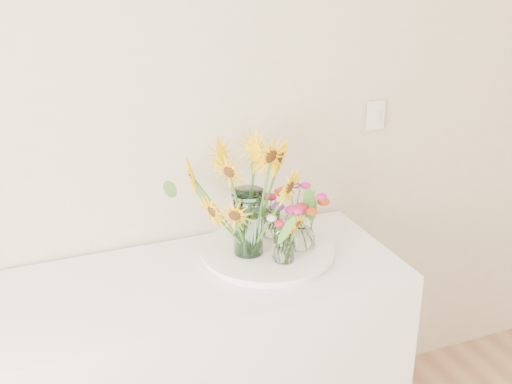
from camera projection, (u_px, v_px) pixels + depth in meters
counter at (207, 380)px, 2.39m from camera, size 1.40×0.60×0.90m
tray at (267, 253)px, 2.34m from camera, size 0.46×0.46×0.02m
mason_jar at (248, 223)px, 2.26m from camera, size 0.14×0.14×0.25m
sunflower_bouquet at (248, 193)px, 2.22m from camera, size 0.89×0.89×0.47m
small_vase_a at (284, 246)px, 2.23m from camera, size 0.09×0.09×0.12m
wildflower_posy_a at (284, 235)px, 2.21m from camera, size 0.18×0.18×0.21m
small_vase_b at (301, 230)px, 2.32m from camera, size 0.12×0.12×0.15m
wildflower_posy_b at (302, 219)px, 2.30m from camera, size 0.22×0.22×0.24m
small_vase_c at (271, 223)px, 2.41m from camera, size 0.09×0.09×0.11m
wildflower_posy_c at (271, 212)px, 2.39m from camera, size 0.19×0.19×0.20m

